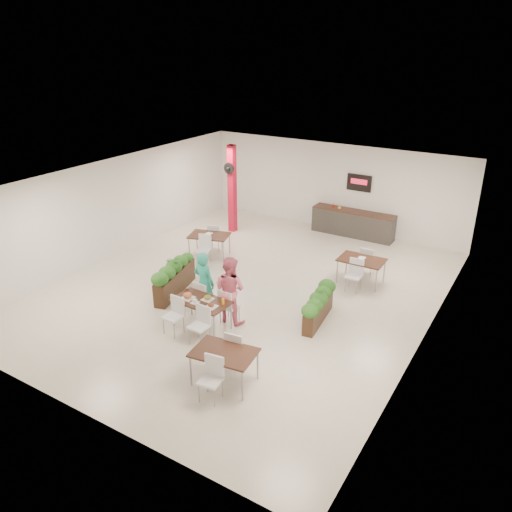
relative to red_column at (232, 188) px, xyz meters
The scene contains 12 objects.
ground 5.11m from the red_column, 51.64° to the right, with size 12.00×12.00×0.00m, color beige.
room_shell 4.85m from the red_column, 51.64° to the right, with size 10.10×12.10×3.22m.
red_column is the anchor object (origin of this frame).
service_counter 4.56m from the red_column, 25.00° to the left, with size 3.00×0.64×2.20m.
main_table 6.95m from the red_column, 62.53° to the right, with size 1.43×1.67×0.92m.
diner_man 6.17m from the red_column, 62.94° to the right, with size 0.61×0.40×1.68m, color #29B496.
diner_woman 6.56m from the red_column, 56.66° to the right, with size 0.85×0.66×1.74m, color #E56681.
planter_left 5.31m from the red_column, 74.28° to the right, with size 0.81×2.05×1.10m.
planter_right 7.11m from the red_column, 38.26° to the right, with size 0.56×1.74×0.91m.
side_table_a 2.68m from the red_column, 73.85° to the right, with size 1.47×1.67×0.92m.
side_table_b 5.96m from the red_column, 16.66° to the right, with size 1.30×1.62×0.92m.
side_table_c 9.09m from the red_column, 57.20° to the right, with size 1.39×1.66×0.92m.
Camera 1 is at (6.88, -10.73, 6.56)m, focal length 35.00 mm.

